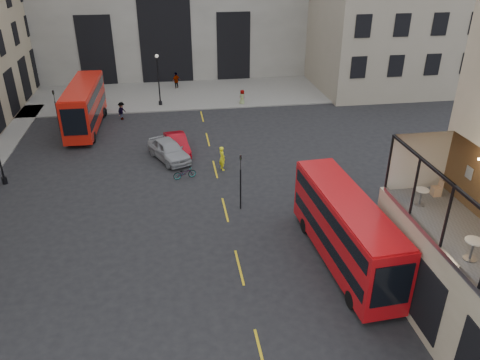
{
  "coord_description": "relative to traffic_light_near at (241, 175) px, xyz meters",
  "views": [
    {
      "loc": [
        -5.02,
        -13.63,
        15.41
      ],
      "look_at": [
        -1.31,
        10.22,
        3.0
      ],
      "focal_mm": 35.0,
      "sensor_mm": 36.0,
      "label": 1
    }
  ],
  "objects": [
    {
      "name": "ground",
      "position": [
        1.0,
        -12.0,
        -2.42
      ],
      "size": [
        140.0,
        140.0,
        0.0
      ],
      "primitive_type": "plane",
      "color": "black",
      "rests_on": "ground"
    },
    {
      "name": "host_frontage",
      "position": [
        7.5,
        -12.0,
        -0.17
      ],
      "size": [
        3.0,
        11.0,
        4.5
      ],
      "primitive_type": "cube",
      "color": "tan",
      "rests_on": "ground"
    },
    {
      "name": "cafe_floor",
      "position": [
        7.5,
        -12.0,
        2.12
      ],
      "size": [
        3.0,
        10.0,
        0.1
      ],
      "primitive_type": "cube",
      "color": "slate",
      "rests_on": "host_frontage"
    },
    {
      "name": "pavement_far",
      "position": [
        -5.0,
        26.0,
        -2.36
      ],
      "size": [
        40.0,
        12.0,
        0.12
      ],
      "primitive_type": "cube",
      "color": "slate",
      "rests_on": "ground"
    },
    {
      "name": "traffic_light_near",
      "position": [
        0.0,
        0.0,
        0.0
      ],
      "size": [
        0.16,
        0.2,
        3.8
      ],
      "color": "black",
      "rests_on": "ground"
    },
    {
      "name": "traffic_light_far",
      "position": [
        -14.0,
        16.0,
        0.0
      ],
      "size": [
        0.16,
        0.2,
        3.8
      ],
      "color": "black",
      "rests_on": "ground"
    },
    {
      "name": "street_lamp_b",
      "position": [
        -5.0,
        22.0,
        -0.03
      ],
      "size": [
        0.36,
        0.36,
        5.33
      ],
      "color": "black",
      "rests_on": "ground"
    },
    {
      "name": "bus_near",
      "position": [
        4.5,
        -6.32,
        -0.24
      ],
      "size": [
        2.8,
        9.85,
        3.89
      ],
      "color": "#B40C11",
      "rests_on": "ground"
    },
    {
      "name": "bus_far",
      "position": [
        -11.64,
        16.52,
        -0.13
      ],
      "size": [
        2.55,
        10.26,
        4.08
      ],
      "color": "red",
      "rests_on": "ground"
    },
    {
      "name": "car_a",
      "position": [
        -4.37,
        8.39,
        -1.62
      ],
      "size": [
        3.73,
        5.12,
        1.62
      ],
      "primitive_type": "imported",
      "rotation": [
        0.0,
        0.0,
        0.43
      ],
      "color": "#989AA0",
      "rests_on": "ground"
    },
    {
      "name": "car_b",
      "position": [
        -3.7,
        9.71,
        -1.71
      ],
      "size": [
        2.19,
        4.53,
        1.43
      ],
      "primitive_type": "imported",
      "rotation": [
        0.0,
        0.0,
        0.16
      ],
      "color": "#A50A15",
      "rests_on": "ground"
    },
    {
      "name": "car_c",
      "position": [
        -11.75,
        17.72,
        -1.6
      ],
      "size": [
        3.39,
        6.02,
        1.65
      ],
      "primitive_type": "imported",
      "rotation": [
        0.0,
        0.0,
        2.94
      ],
      "color": "black",
      "rests_on": "ground"
    },
    {
      "name": "bicycle",
      "position": [
        -3.33,
        4.87,
        -1.98
      ],
      "size": [
        1.77,
        0.96,
        0.88
      ],
      "primitive_type": "imported",
      "rotation": [
        0.0,
        0.0,
        1.81
      ],
      "color": "gray",
      "rests_on": "ground"
    },
    {
      "name": "cyclist",
      "position": [
        -0.47,
        5.91,
        -1.5
      ],
      "size": [
        0.61,
        0.77,
        1.86
      ],
      "primitive_type": "imported",
      "rotation": [
        0.0,
        0.0,
        1.85
      ],
      "color": "#FFF61A",
      "rests_on": "ground"
    },
    {
      "name": "pedestrian_a",
      "position": [
        -12.05,
        17.7,
        -1.58
      ],
      "size": [
        0.88,
        0.72,
        1.69
      ],
      "primitive_type": "imported",
      "rotation": [
        0.0,
        0.0,
        0.1
      ],
      "color": "gray",
      "rests_on": "ground"
    },
    {
      "name": "pedestrian_b",
      "position": [
        -8.63,
        18.35,
        -1.57
      ],
      "size": [
        1.08,
        1.28,
        1.72
      ],
      "primitive_type": "imported",
      "rotation": [
        0.0,
        0.0,
        1.1
      ],
      "color": "gray",
      "rests_on": "ground"
    },
    {
      "name": "pedestrian_c",
      "position": [
        -3.13,
        28.0,
        -1.46
      ],
      "size": [
        1.18,
        1.07,
        1.93
      ],
      "primitive_type": "imported",
      "rotation": [
        0.0,
        0.0,
        3.81
      ],
      "color": "gray",
      "rests_on": "ground"
    },
    {
      "name": "pedestrian_d",
      "position": [
        3.48,
        21.1,
        -1.63
      ],
      "size": [
        0.9,
        0.9,
        1.58
      ],
      "primitive_type": "imported",
      "rotation": [
        0.0,
        0.0,
        2.35
      ],
      "color": "gray",
      "rests_on": "ground"
    },
    {
      "name": "cafe_table_mid",
      "position": [
        6.84,
        -12.71,
        2.74
      ],
      "size": [
        0.69,
        0.69,
        0.86
      ],
      "color": "white",
      "rests_on": "cafe_floor"
    },
    {
      "name": "cafe_table_far",
      "position": [
        6.97,
        -8.56,
        2.7
      ],
      "size": [
        0.63,
        0.63,
        0.79
      ],
      "color": "white",
      "rests_on": "cafe_floor"
    },
    {
      "name": "cafe_chair_d",
      "position": [
        8.17,
        -7.84,
        2.42
      ],
      "size": [
        0.42,
        0.42,
        0.8
      ],
      "color": "tan",
      "rests_on": "cafe_floor"
    }
  ]
}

